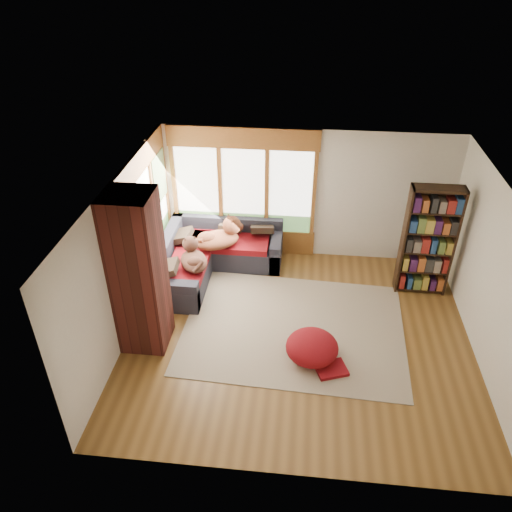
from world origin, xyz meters
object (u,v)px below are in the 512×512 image
(brick_chimney, at_px, (138,274))
(sectional_sofa, at_px, (200,256))
(pouf, at_px, (312,347))
(bookshelf, at_px, (428,242))
(dog_tan, at_px, (220,235))
(area_rug, at_px, (294,327))
(dog_brindle, at_px, (193,255))

(brick_chimney, xyz_separation_m, sectional_sofa, (0.45, 2.05, -1.00))
(brick_chimney, bearing_deg, pouf, -2.98)
(bookshelf, height_order, pouf, bookshelf)
(brick_chimney, relative_size, sectional_sofa, 1.18)
(bookshelf, distance_m, dog_tan, 3.71)
(area_rug, relative_size, dog_tan, 3.54)
(sectional_sofa, xyz_separation_m, area_rug, (1.87, -1.51, -0.30))
(pouf, relative_size, dog_tan, 0.79)
(dog_tan, distance_m, dog_brindle, 0.78)
(sectional_sofa, relative_size, pouf, 2.73)
(area_rug, height_order, bookshelf, bookshelf)
(brick_chimney, relative_size, bookshelf, 1.26)
(brick_chimney, relative_size, area_rug, 0.72)
(pouf, bearing_deg, brick_chimney, 177.02)
(bookshelf, relative_size, dog_tan, 2.02)
(sectional_sofa, relative_size, dog_brindle, 2.63)
(bookshelf, xyz_separation_m, dog_tan, (-3.69, 0.26, -0.24))
(brick_chimney, height_order, dog_tan, brick_chimney)
(bookshelf, bearing_deg, area_rug, -149.71)
(dog_brindle, bearing_deg, pouf, -149.41)
(brick_chimney, distance_m, dog_brindle, 1.59)
(area_rug, distance_m, pouf, 0.77)
(sectional_sofa, xyz_separation_m, bookshelf, (4.09, -0.22, 0.73))
(sectional_sofa, bearing_deg, pouf, -43.88)
(area_rug, bearing_deg, dog_tan, 133.29)
(bookshelf, bearing_deg, dog_brindle, -173.98)
(bookshelf, bearing_deg, brick_chimney, -158.02)
(area_rug, distance_m, dog_tan, 2.28)
(area_rug, bearing_deg, sectional_sofa, 140.99)
(area_rug, bearing_deg, pouf, -65.73)
(area_rug, height_order, dog_tan, dog_tan)
(pouf, xyz_separation_m, dog_tan, (-1.77, 2.23, 0.56))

